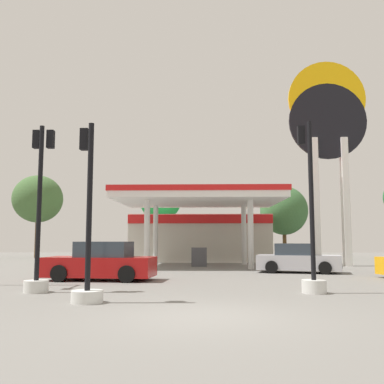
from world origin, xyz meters
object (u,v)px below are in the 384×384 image
object	(u,v)px
car_2	(298,259)
traffic_signal_0	(39,234)
traffic_signal_1	(312,245)
car_0	(101,263)
traffic_signal_2	(87,254)
tree_2	(284,211)
station_pole_sign	(328,133)
tree_0	(38,199)
tree_1	(160,203)

from	to	relation	value
car_2	traffic_signal_0	world-z (taller)	traffic_signal_0
traffic_signal_1	car_0	bearing A→B (deg)	151.96
traffic_signal_2	tree_2	distance (m)	27.49
car_0	station_pole_sign	bearing A→B (deg)	39.38
traffic_signal_0	tree_0	world-z (taller)	tree_0
car_0	car_2	xyz separation A→B (m)	(8.49, 4.22, -0.05)
car_2	tree_2	xyz separation A→B (m)	(2.15, 15.41, 3.36)
traffic_signal_0	tree_0	xyz separation A→B (m)	(-9.66, 24.52, 3.38)
car_2	tree_1	size ratio (longest dim) A/B	0.65
car_0	tree_0	xyz separation A→B (m)	(-10.65, 20.61, 4.44)
car_0	traffic_signal_0	bearing A→B (deg)	-104.19
station_pole_sign	tree_0	world-z (taller)	station_pole_sign
station_pole_sign	tree_2	distance (m)	10.93
car_2	traffic_signal_0	distance (m)	12.54
car_0	traffic_signal_1	size ratio (longest dim) A/B	0.83
traffic_signal_1	tree_2	size ratio (longest dim) A/B	0.86
tree_1	tree_2	distance (m)	10.65
traffic_signal_0	car_0	bearing A→B (deg)	75.81
station_pole_sign	tree_2	bearing A→B (deg)	95.76
car_2	traffic_signal_2	bearing A→B (deg)	-125.94
car_0	traffic_signal_2	size ratio (longest dim) A/B	0.94
car_0	tree_2	xyz separation A→B (m)	(10.64, 19.63, 3.31)
station_pole_sign	tree_0	distance (m)	25.07
station_pole_sign	traffic_signal_0	world-z (taller)	station_pole_sign
car_0	tree_1	distance (m)	21.42
station_pole_sign	tree_1	size ratio (longest dim) A/B	1.99
traffic_signal_0	traffic_signal_2	xyz separation A→B (m)	(2.08, -2.09, -0.52)
station_pole_sign	tree_2	world-z (taller)	station_pole_sign
traffic_signal_1	tree_2	bearing A→B (deg)	81.75
traffic_signal_1	tree_2	distance (m)	23.87
car_2	tree_0	xyz separation A→B (m)	(-19.15, 16.39, 4.49)
car_0	traffic_signal_1	distance (m)	8.23
traffic_signal_2	station_pole_sign	bearing A→B (deg)	55.82
station_pole_sign	traffic_signal_0	xyz separation A→B (m)	(-12.65, -13.48, -6.40)
traffic_signal_0	traffic_signal_1	size ratio (longest dim) A/B	0.98
tree_0	tree_1	bearing A→B (deg)	2.18
traffic_signal_2	tree_0	distance (m)	29.34
traffic_signal_1	tree_1	xyz separation A→B (m)	(-7.12, 24.87, 3.39)
traffic_signal_2	tree_0	xyz separation A→B (m)	(-11.74, 26.61, 3.90)
tree_1	traffic_signal_1	bearing A→B (deg)	-74.03
traffic_signal_0	traffic_signal_1	distance (m)	8.23
traffic_signal_0	tree_0	bearing A→B (deg)	111.51
station_pole_sign	traffic_signal_0	distance (m)	19.56
station_pole_sign	traffic_signal_1	xyz separation A→B (m)	(-4.42, -13.42, -6.73)
station_pole_sign	tree_1	world-z (taller)	station_pole_sign
traffic_signal_0	tree_1	world-z (taller)	tree_1
car_0	traffic_signal_1	xyz separation A→B (m)	(7.24, -3.85, 0.74)
car_2	traffic_signal_0	bearing A→B (deg)	-139.38
traffic_signal_1	tree_0	distance (m)	30.53
traffic_signal_1	tree_2	xyz separation A→B (m)	(3.41, 23.48, 2.58)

